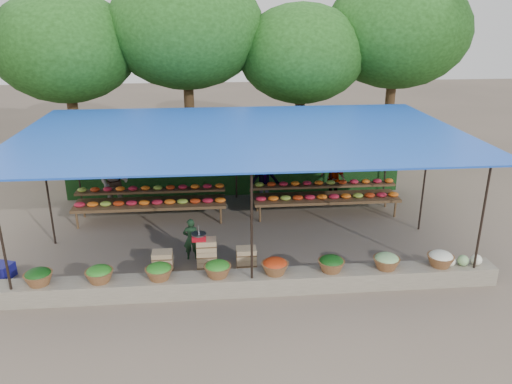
{
  "coord_description": "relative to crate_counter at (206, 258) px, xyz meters",
  "views": [
    {
      "loc": [
        -0.75,
        -11.94,
        5.61
      ],
      "look_at": [
        0.37,
        0.2,
        1.15
      ],
      "focal_mm": 35.0,
      "sensor_mm": 36.0,
      "label": 1
    }
  ],
  "objects": [
    {
      "name": "fruit_table_left",
      "position": [
        -1.53,
        3.1,
        0.3
      ],
      "size": [
        4.21,
        0.95,
        0.93
      ],
      "color": "#503320",
      "rests_on": "ground"
    },
    {
      "name": "stall_canopy",
      "position": [
        0.96,
        1.82,
        2.36
      ],
      "size": [
        10.8,
        6.6,
        2.82
      ],
      "color": "black",
      "rests_on": "ground"
    },
    {
      "name": "fruit_table_right",
      "position": [
        3.47,
        3.1,
        0.3
      ],
      "size": [
        4.21,
        0.95,
        0.93
      ],
      "color": "#503320",
      "rests_on": "ground"
    },
    {
      "name": "blue_crate_back",
      "position": [
        -4.56,
        0.1,
        -0.15
      ],
      "size": [
        0.65,
        0.56,
        0.33
      ],
      "primitive_type": "cube",
      "rotation": [
        0.0,
        0.0,
        -0.35
      ],
      "color": "navy",
      "rests_on": "ground"
    },
    {
      "name": "ground",
      "position": [
        0.96,
        1.75,
        -0.31
      ],
      "size": [
        60.0,
        60.0,
        0.0
      ],
      "primitive_type": "plane",
      "color": "#67594C",
      "rests_on": "ground"
    },
    {
      "name": "produce_baskets",
      "position": [
        0.86,
        -1.0,
        0.25
      ],
      "size": [
        8.98,
        0.58,
        0.34
      ],
      "color": "brown",
      "rests_on": "stone_curb"
    },
    {
      "name": "tree_row",
      "position": [
        1.46,
        7.83,
        4.39
      ],
      "size": [
        16.51,
        5.5,
        7.12
      ],
      "color": "#3C2B15",
      "rests_on": "ground"
    },
    {
      "name": "customer_left",
      "position": [
        -2.65,
        3.89,
        0.57
      ],
      "size": [
        0.97,
        0.82,
        1.77
      ],
      "primitive_type": "imported",
      "rotation": [
        0.0,
        0.0,
        -0.18
      ],
      "color": "slate",
      "rests_on": "ground"
    },
    {
      "name": "customer_right",
      "position": [
        3.89,
        4.0,
        0.45
      ],
      "size": [
        0.86,
        0.91,
        1.52
      ],
      "primitive_type": "imported",
      "rotation": [
        0.0,
        0.0,
        -0.85
      ],
      "color": "slate",
      "rests_on": "ground"
    },
    {
      "name": "customer_mid",
      "position": [
        1.79,
        3.94,
        0.48
      ],
      "size": [
        1.15,
        0.87,
        1.58
      ],
      "primitive_type": "imported",
      "rotation": [
        0.0,
        0.0,
        0.31
      ],
      "color": "slate",
      "rests_on": "ground"
    },
    {
      "name": "weighing_scale",
      "position": [
        -0.13,
        0.0,
        0.54
      ],
      "size": [
        0.33,
        0.33,
        0.35
      ],
      "color": "red",
      "rests_on": "crate_counter"
    },
    {
      "name": "netting_backdrop",
      "position": [
        0.96,
        4.9,
        0.94
      ],
      "size": [
        10.6,
        0.06,
        2.5
      ],
      "primitive_type": "cube",
      "color": "#1B4318",
      "rests_on": "ground"
    },
    {
      "name": "blue_crate_front",
      "position": [
        -3.84,
        -0.78,
        -0.17
      ],
      "size": [
        0.57,
        0.5,
        0.28
      ],
      "primitive_type": "cube",
      "rotation": [
        0.0,
        0.0,
        -0.41
      ],
      "color": "navy",
      "rests_on": "ground"
    },
    {
      "name": "stone_curb",
      "position": [
        0.96,
        -1.0,
        -0.11
      ],
      "size": [
        10.6,
        0.55,
        0.4
      ],
      "primitive_type": "cube",
      "color": "#6A6255",
      "rests_on": "ground"
    },
    {
      "name": "crate_counter",
      "position": [
        0.0,
        0.0,
        0.0
      ],
      "size": [
        2.35,
        0.34,
        0.77
      ],
      "color": "tan",
      "rests_on": "ground"
    },
    {
      "name": "vendor_seated",
      "position": [
        -0.34,
        0.59,
        0.21
      ],
      "size": [
        0.38,
        0.26,
        1.03
      ],
      "primitive_type": "imported",
      "rotation": [
        0.0,
        0.0,
        3.17
      ],
      "color": "#17331C",
      "rests_on": "ground"
    }
  ]
}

